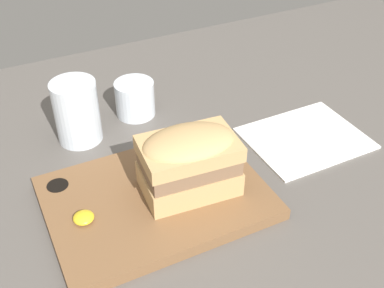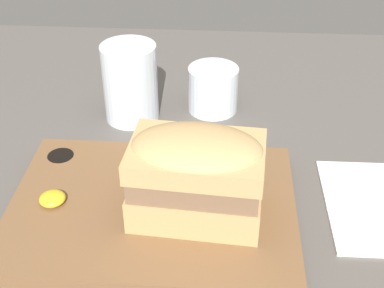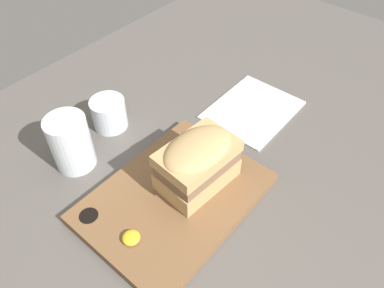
{
  "view_description": "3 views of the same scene",
  "coord_description": "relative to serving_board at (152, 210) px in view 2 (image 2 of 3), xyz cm",
  "views": [
    {
      "loc": [
        -27.93,
        -49.28,
        52.78
      ],
      "look_at": [
        -3.33,
        0.82,
        10.32
      ],
      "focal_mm": 45.0,
      "sensor_mm": 36.0,
      "label": 1
    },
    {
      "loc": [
        -2.29,
        -44.84,
        43.18
      ],
      "look_at": [
        -5.46,
        2.51,
        10.29
      ],
      "focal_mm": 50.0,
      "sensor_mm": 36.0,
      "label": 2
    },
    {
      "loc": [
        -37.87,
        -27.89,
        57.83
      ],
      "look_at": [
        -1.94,
        2.52,
        8.9
      ],
      "focal_mm": 35.0,
      "sensor_mm": 36.0,
      "label": 3
    }
  ],
  "objects": [
    {
      "name": "dining_table",
      "position": [
        9.81,
        0.21,
        -1.92
      ],
      "size": [
        160.38,
        107.09,
        2.0
      ],
      "color": "#56514C",
      "rests_on": "ground"
    },
    {
      "name": "serving_board",
      "position": [
        0.0,
        0.0,
        0.0
      ],
      "size": [
        31.89,
        23.41,
        1.89
      ],
      "color": "brown",
      "rests_on": "dining_table"
    },
    {
      "name": "sandwich",
      "position": [
        5.06,
        -0.88,
        6.37
      ],
      "size": [
        14.42,
        9.98,
        10.15
      ],
      "rotation": [
        0.0,
        0.0,
        -0.08
      ],
      "color": "tan",
      "rests_on": "serving_board"
    },
    {
      "name": "mustard_dollop",
      "position": [
        -10.99,
        -0.49,
        1.5
      ],
      "size": [
        2.93,
        2.93,
        1.17
      ],
      "color": "gold",
      "rests_on": "serving_board"
    },
    {
      "name": "water_glass",
      "position": [
        -5.57,
        21.11,
        3.92
      ],
      "size": [
        7.7,
        7.7,
        11.17
      ],
      "color": "silver",
      "rests_on": "dining_table"
    },
    {
      "name": "wine_glass",
      "position": [
        5.99,
        24.18,
        2.1
      ],
      "size": [
        7.32,
        7.32,
        6.65
      ],
      "color": "silver",
      "rests_on": "dining_table"
    }
  ]
}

